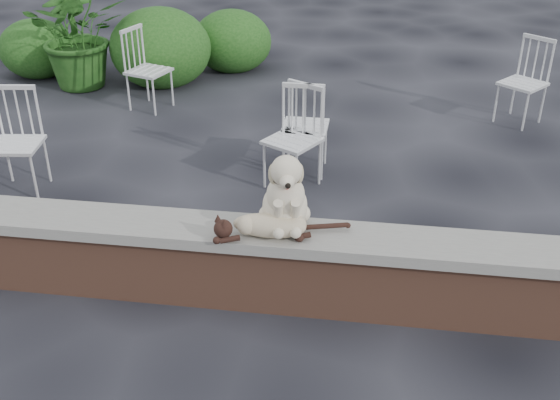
# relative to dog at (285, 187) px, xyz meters

# --- Properties ---
(ground) EXTENTS (60.00, 60.00, 0.00)m
(ground) POSITION_rel_dog_xyz_m (-0.71, -0.08, -0.87)
(ground) COLOR black
(ground) RESTS_ON ground
(brick_wall) EXTENTS (6.00, 0.30, 0.50)m
(brick_wall) POSITION_rel_dog_xyz_m (-0.71, -0.08, -0.62)
(brick_wall) COLOR brown
(brick_wall) RESTS_ON ground
(capstone) EXTENTS (6.20, 0.40, 0.08)m
(capstone) POSITION_rel_dog_xyz_m (-0.71, -0.08, -0.33)
(capstone) COLOR slate
(capstone) RESTS_ON brick_wall
(dog) EXTENTS (0.47, 0.56, 0.57)m
(dog) POSITION_rel_dog_xyz_m (0.00, 0.00, 0.00)
(dog) COLOR beige
(dog) RESTS_ON capstone
(cat) EXTENTS (1.08, 0.46, 0.18)m
(cat) POSITION_rel_dog_xyz_m (-0.08, -0.15, -0.20)
(cat) COLOR tan
(cat) RESTS_ON capstone
(chair_e) EXTENTS (0.71, 0.71, 0.94)m
(chair_e) POSITION_rel_dog_xyz_m (-2.06, 3.40, -0.40)
(chair_e) COLOR white
(chair_e) RESTS_ON ground
(chair_a) EXTENTS (0.63, 0.63, 0.94)m
(chair_a) POSITION_rel_dog_xyz_m (-2.57, 1.23, -0.40)
(chair_a) COLOR white
(chair_a) RESTS_ON ground
(chair_c) EXTENTS (0.57, 0.57, 0.94)m
(chair_c) POSITION_rel_dog_xyz_m (-0.08, 2.01, -0.40)
(chair_c) COLOR white
(chair_c) RESTS_ON ground
(chair_b) EXTENTS (0.76, 0.76, 0.94)m
(chair_b) POSITION_rel_dog_xyz_m (-0.16, 1.67, -0.40)
(chair_b) COLOR white
(chair_b) RESTS_ON ground
(chair_d) EXTENTS (0.79, 0.79, 0.94)m
(chair_d) POSITION_rel_dog_xyz_m (2.16, 3.56, -0.40)
(chair_d) COLOR white
(chair_d) RESTS_ON ground
(potted_plant_a) EXTENTS (1.54, 1.46, 1.35)m
(potted_plant_a) POSITION_rel_dog_xyz_m (-3.14, 4.05, -0.19)
(potted_plant_a) COLOR #194614
(potted_plant_a) RESTS_ON ground
(potted_plant_b) EXTENTS (0.76, 0.76, 1.20)m
(potted_plant_b) POSITION_rel_dog_xyz_m (-3.44, 4.45, -0.27)
(potted_plant_b) COLOR #194614
(potted_plant_b) RESTS_ON ground
(shrubbery) EXTENTS (3.56, 1.81, 1.03)m
(shrubbery) POSITION_rel_dog_xyz_m (-2.36, 4.52, -0.45)
(shrubbery) COLOR #194614
(shrubbery) RESTS_ON ground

